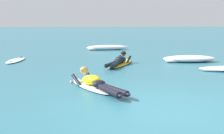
{
  "coord_description": "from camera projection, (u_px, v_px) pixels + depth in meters",
  "views": [
    {
      "loc": [
        -1.63,
        -5.13,
        1.73
      ],
      "look_at": [
        -0.6,
        3.56,
        0.26
      ],
      "focal_mm": 44.8,
      "sensor_mm": 36.0,
      "label": 1
    }
  ],
  "objects": [
    {
      "name": "ground_plane",
      "position": [
        109.0,
        52.0,
        15.29
      ],
      "size": [
        120.0,
        120.0,
        0.0
      ],
      "primitive_type": "plane",
      "color": "#2D6B7A"
    },
    {
      "name": "whitewater_front",
      "position": [
        107.0,
        48.0,
        16.42
      ],
      "size": [
        2.48,
        0.72,
        0.29
      ],
      "color": "white",
      "rests_on": "ground"
    },
    {
      "name": "whitewater_mid_left",
      "position": [
        189.0,
        59.0,
        11.7
      ],
      "size": [
        2.26,
        0.91,
        0.28
      ],
      "color": "white",
      "rests_on": "ground"
    },
    {
      "name": "drifting_surfboard",
      "position": [
        16.0,
        60.0,
        11.98
      ],
      "size": [
        0.76,
        1.94,
        0.16
      ],
      "color": "white",
      "rests_on": "ground"
    },
    {
      "name": "surfer_far",
      "position": [
        120.0,
        62.0,
        10.92
      ],
      "size": [
        1.54,
        2.51,
        0.54
      ],
      "color": "yellow",
      "rests_on": "ground"
    },
    {
      "name": "surfer_near",
      "position": [
        94.0,
        83.0,
        7.11
      ],
      "size": [
        1.46,
        2.45,
        0.53
      ],
      "color": "white",
      "rests_on": "ground"
    }
  ]
}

